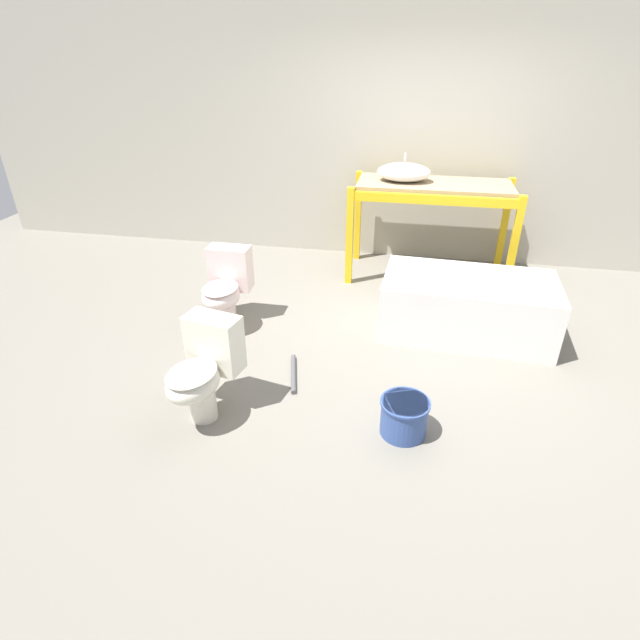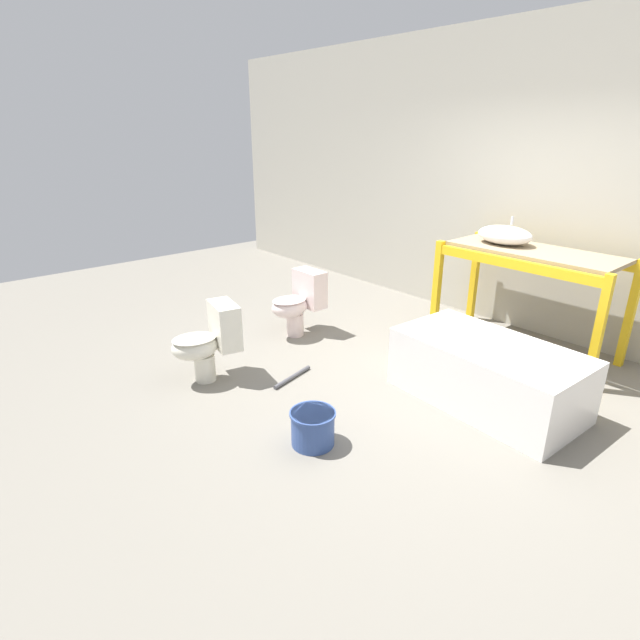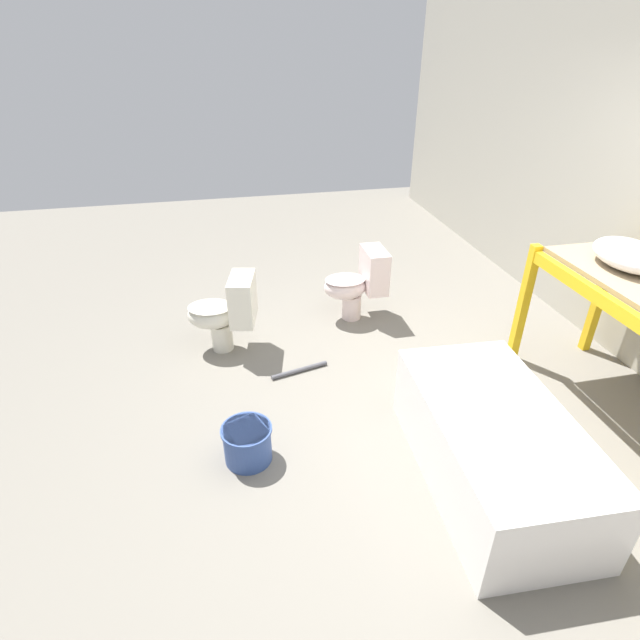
{
  "view_description": "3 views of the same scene",
  "coord_description": "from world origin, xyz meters",
  "views": [
    {
      "loc": [
        0.01,
        -3.86,
        2.32
      ],
      "look_at": [
        -0.6,
        -0.62,
        0.48
      ],
      "focal_mm": 28.0,
      "sensor_mm": 36.0,
      "label": 1
    },
    {
      "loc": [
        2.42,
        -3.18,
        2.14
      ],
      "look_at": [
        -0.64,
        -0.51,
        0.58
      ],
      "focal_mm": 28.0,
      "sensor_mm": 36.0,
      "label": 2
    },
    {
      "loc": [
        2.54,
        -1.26,
        2.46
      ],
      "look_at": [
        -0.55,
        -0.59,
        0.63
      ],
      "focal_mm": 28.0,
      "sensor_mm": 36.0,
      "label": 3
    }
  ],
  "objects": [
    {
      "name": "bucket_white",
      "position": [
        0.08,
        -1.21,
        0.14
      ],
      "size": [
        0.33,
        0.33,
        0.26
      ],
      "color": "#334C8C",
      "rests_on": "ground_plane"
    },
    {
      "name": "shelving_rack",
      "position": [
        0.21,
        1.49,
        0.87
      ],
      "size": [
        1.73,
        0.79,
        1.04
      ],
      "color": "yellow",
      "rests_on": "ground_plane"
    },
    {
      "name": "warehouse_wall_rear",
      "position": [
        0.0,
        2.07,
        1.6
      ],
      "size": [
        10.8,
        0.08,
        3.2
      ],
      "color": "#B2AD9E",
      "rests_on": "ground_plane"
    },
    {
      "name": "ground_plane",
      "position": [
        0.0,
        0.0,
        0.0
      ],
      "size": [
        12.0,
        12.0,
        0.0
      ],
      "primitive_type": "plane",
      "color": "slate"
    },
    {
      "name": "bathtub_main",
      "position": [
        0.57,
        0.26,
        0.3
      ],
      "size": [
        1.52,
        0.87,
        0.53
      ],
      "rotation": [
        0.0,
        0.0,
        -0.05
      ],
      "color": "white",
      "rests_on": "ground_plane"
    },
    {
      "name": "toilet_far",
      "position": [
        -1.59,
        0.01,
        0.39
      ],
      "size": [
        0.38,
        0.59,
        0.7
      ],
      "rotation": [
        0.0,
        0.0,
        -0.01
      ],
      "color": "silver",
      "rests_on": "ground_plane"
    },
    {
      "name": "toilet_near",
      "position": [
        -1.29,
        -1.26,
        0.39
      ],
      "size": [
        0.47,
        0.65,
        0.7
      ],
      "rotation": [
        0.0,
        0.0,
        -0.21
      ],
      "color": "silver",
      "rests_on": "ground_plane"
    },
    {
      "name": "sink_basin",
      "position": [
        -0.11,
        1.49,
        1.14
      ],
      "size": [
        0.56,
        0.39,
        0.26
      ],
      "color": "white",
      "rests_on": "shelving_rack"
    },
    {
      "name": "loose_pipe",
      "position": [
        -0.8,
        -0.71,
        0.02
      ],
      "size": [
        0.15,
        0.49,
        0.04
      ],
      "color": "#4C4C51",
      "rests_on": "ground_plane"
    }
  ]
}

